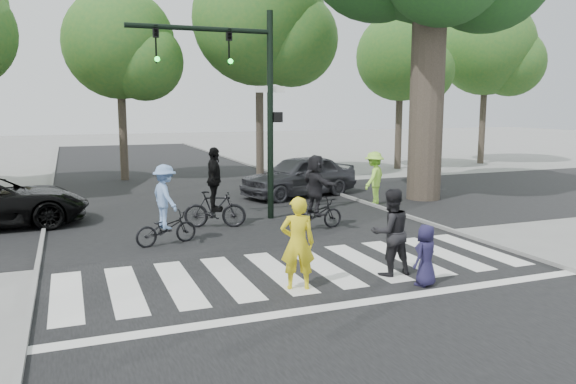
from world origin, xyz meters
name	(u,v)px	position (x,y,z in m)	size (l,w,h in m)	color
ground	(321,284)	(0.00, 0.00, 0.00)	(120.00, 120.00, 0.00)	gray
road_stem	(244,230)	(0.00, 5.00, 0.01)	(10.00, 70.00, 0.01)	black
road_cross	(217,210)	(0.00, 8.00, 0.01)	(70.00, 10.00, 0.01)	black
curb_left	(41,245)	(-5.05, 5.00, 0.05)	(0.10, 70.00, 0.10)	gray
curb_right	(403,215)	(5.05, 5.00, 0.05)	(0.10, 70.00, 0.10)	gray
crosswalk	(307,274)	(0.00, 0.66, 0.01)	(10.00, 3.85, 0.01)	silver
traffic_signal	(242,85)	(0.35, 6.20, 3.90)	(4.45, 0.29, 6.00)	black
bg_tree_2	(125,49)	(-1.76, 16.62, 5.78)	(5.04, 4.80, 8.40)	brown
bg_tree_3	(267,24)	(4.31, 15.27, 6.94)	(6.30, 6.00, 10.20)	brown
bg_tree_4	(406,60)	(12.23, 16.12, 5.64)	(4.83, 4.60, 8.15)	brown
bg_tree_5	(493,51)	(18.27, 16.69, 6.36)	(5.67, 5.40, 9.30)	brown
pedestrian_woman	(298,243)	(-0.53, -0.10, 0.86)	(0.63, 0.41, 1.73)	yellow
pedestrian_child	(426,255)	(1.76, -0.80, 0.58)	(0.57, 0.37, 1.17)	#201C3F
pedestrian_adult	(391,232)	(1.51, 0.03, 0.87)	(0.84, 0.66, 1.74)	black
cyclist_left	(166,210)	(-2.22, 4.12, 0.85)	(1.63, 1.11, 1.95)	black
cyclist_mid	(215,195)	(-0.65, 5.58, 0.91)	(1.77, 1.12, 2.22)	black
cyclist_right	(316,196)	(1.82, 4.33, 0.91)	(1.66, 1.54, 2.04)	black
car_grey	(299,176)	(3.56, 9.70, 0.76)	(1.81, 4.49, 1.53)	#37373D
bystander_hivis	(374,178)	(5.28, 7.20, 0.90)	(1.17, 0.67, 1.80)	#AFFF4A
bystander_dark	(313,181)	(3.47, 8.20, 0.76)	(0.56, 0.36, 1.52)	black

